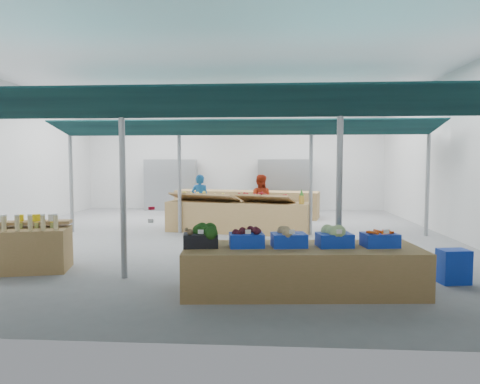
{
  "coord_description": "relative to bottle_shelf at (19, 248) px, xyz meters",
  "views": [
    {
      "loc": [
        1.37,
        -10.84,
        1.92
      ],
      "look_at": [
        0.77,
        -1.6,
        1.27
      ],
      "focal_mm": 32.0,
      "sensor_mm": 36.0,
      "label": 1
    }
  ],
  "objects": [
    {
      "name": "floor",
      "position": [
        3.01,
        3.67,
        -0.42
      ],
      "size": [
        13.0,
        13.0,
        0.0
      ],
      "primitive_type": "plane",
      "color": "slate",
      "rests_on": "ground"
    },
    {
      "name": "far_counter",
      "position": [
        3.62,
        7.81,
        0.04
      ],
      "size": [
        5.15,
        2.05,
        0.91
      ],
      "primitive_type": "cube",
      "rotation": [
        0.0,
        0.0,
        -0.21
      ],
      "color": "olive",
      "rests_on": "floor"
    },
    {
      "name": "vendor_right",
      "position": [
        4.15,
        5.51,
        0.36
      ],
      "size": [
        0.85,
        0.72,
        1.55
      ],
      "primitive_type": "imported",
      "rotation": [
        0.0,
        0.0,
        2.96
      ],
      "color": "red",
      "rests_on": "floor"
    },
    {
      "name": "bottle_shelf",
      "position": [
        0.0,
        0.0,
        0.0
      ],
      "size": [
        1.82,
        1.37,
        1.03
      ],
      "rotation": [
        0.0,
        0.0,
        0.23
      ],
      "color": "olive",
      "rests_on": "floor"
    },
    {
      "name": "back_shelving_right",
      "position": [
        5.01,
        9.67,
        0.58
      ],
      "size": [
        2.0,
        0.5,
        2.0
      ],
      "primitive_type": "cube",
      "color": "#B23F33",
      "rests_on": "floor"
    },
    {
      "name": "hall",
      "position": [
        3.01,
        5.11,
        2.23
      ],
      "size": [
        13.0,
        13.0,
        13.0
      ],
      "color": "silver",
      "rests_on": "ground"
    },
    {
      "name": "vendor_left",
      "position": [
        2.35,
        5.51,
        0.36
      ],
      "size": [
        0.62,
        0.47,
        1.55
      ],
      "primitive_type": "imported",
      "rotation": [
        0.0,
        0.0,
        2.96
      ],
      "color": "#165394",
      "rests_on": "floor"
    },
    {
      "name": "pineapple",
      "position": [
        5.26,
        4.01,
        0.6
      ],
      "size": [
        0.14,
        0.14,
        0.39
      ],
      "rotation": [
        0.0,
        0.0,
        -0.37
      ],
      "color": "#8C6019",
      "rests_on": "fruit_counter"
    },
    {
      "name": "veg_counter",
      "position": [
        4.89,
        -0.89,
        -0.08
      ],
      "size": [
        3.54,
        1.41,
        0.67
      ],
      "primitive_type": "cube",
      "rotation": [
        0.0,
        0.0,
        0.08
      ],
      "color": "olive",
      "rests_on": "floor"
    },
    {
      "name": "fruit_counter",
      "position": [
        3.55,
        4.41,
        0.0
      ],
      "size": [
        3.98,
        1.61,
        0.83
      ],
      "primitive_type": "cube",
      "rotation": [
        0.0,
        0.0,
        -0.18
      ],
      "color": "olive",
      "rests_on": "floor"
    },
    {
      "name": "apple_heap_red",
      "position": [
        4.31,
        4.18,
        0.58
      ],
      "size": [
        1.65,
        1.19,
        0.27
      ],
      "rotation": [
        0.0,
        0.0,
        -0.37
      ],
      "color": "#997247",
      "rests_on": "fruit_counter"
    },
    {
      "name": "crate_carrots",
      "position": [
        6.04,
        -0.8,
        0.37
      ],
      "size": [
        0.55,
        0.44,
        0.29
      ],
      "rotation": [
        0.0,
        0.0,
        0.15
      ],
      "color": "#1135BB",
      "rests_on": "veg_counter"
    },
    {
      "name": "pole_grid",
      "position": [
        3.76,
        1.92,
        1.4
      ],
      "size": [
        10.0,
        4.6,
        3.0
      ],
      "color": "gray",
      "rests_on": "floor"
    },
    {
      "name": "pole_ribbon",
      "position": [
        2.32,
        0.27,
        0.66
      ],
      "size": [
        0.12,
        0.12,
        0.28
      ],
      "color": "#B00B22",
      "rests_on": "pole_grid"
    },
    {
      "name": "back_shelving_left",
      "position": [
        0.51,
        9.67,
        0.58
      ],
      "size": [
        2.0,
        0.5,
        2.0
      ],
      "primitive_type": "cube",
      "color": "#B23F33",
      "rests_on": "floor"
    },
    {
      "name": "sparrow",
      "position": [
        3.26,
        -1.13,
        0.5
      ],
      "size": [
        0.12,
        0.09,
        0.11
      ],
      "rotation": [
        0.0,
        0.0,
        0.15
      ],
      "color": "brown",
      "rests_on": "crate_broccoli"
    },
    {
      "name": "crate_celeriac",
      "position": [
        4.69,
        -0.91,
        0.4
      ],
      "size": [
        0.55,
        0.44,
        0.31
      ],
      "rotation": [
        0.0,
        0.0,
        0.15
      ],
      "color": "#1135BB",
      "rests_on": "veg_counter"
    },
    {
      "name": "crate_stack",
      "position": [
        7.32,
        -0.29,
        -0.15
      ],
      "size": [
        0.49,
        0.38,
        0.54
      ],
      "primitive_type": "cube",
      "rotation": [
        0.0,
        0.0,
        0.15
      ],
      "color": "#1135BB",
      "rests_on": "floor"
    },
    {
      "name": "apple_heap_yellow",
      "position": [
        2.63,
        4.49,
        0.58
      ],
      "size": [
        2.02,
        1.33,
        0.27
      ],
      "rotation": [
        0.0,
        0.0,
        -0.37
      ],
      "color": "#997247",
      "rests_on": "fruit_counter"
    },
    {
      "name": "crate_cabbage",
      "position": [
        5.37,
        -0.86,
        0.42
      ],
      "size": [
        0.55,
        0.44,
        0.35
      ],
      "rotation": [
        0.0,
        0.0,
        0.15
      ],
      "color": "#1135BB",
      "rests_on": "veg_counter"
    },
    {
      "name": "crate_broccoli",
      "position": [
        3.4,
        -1.0,
        0.42
      ],
      "size": [
        0.55,
        0.44,
        0.35
      ],
      "rotation": [
        0.0,
        0.0,
        0.15
      ],
      "color": "black",
      "rests_on": "veg_counter"
    },
    {
      "name": "crate_beets",
      "position": [
        4.07,
        -0.95,
        0.39
      ],
      "size": [
        0.55,
        0.44,
        0.29
      ],
      "rotation": [
        0.0,
        0.0,
        0.15
      ],
      "color": "#1135BB",
      "rests_on": "veg_counter"
    },
    {
      "name": "awnings",
      "position": [
        3.76,
        1.92,
        2.36
      ],
      "size": [
        9.5,
        7.08,
        0.3
      ],
      "color": "black",
      "rests_on": "pole_grid"
    }
  ]
}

